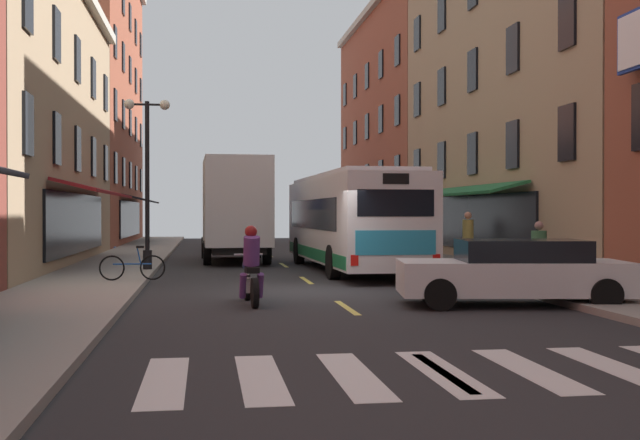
{
  "coord_description": "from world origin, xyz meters",
  "views": [
    {
      "loc": [
        -2.83,
        -19.17,
        1.93
      ],
      "look_at": [
        0.6,
        4.38,
        1.7
      ],
      "focal_mm": 44.22,
      "sensor_mm": 36.0,
      "label": 1
    }
  ],
  "objects_px": {
    "box_truck": "(235,210)",
    "pedestrian_far": "(419,236)",
    "pedestrian_mid": "(468,238)",
    "pedestrian_near": "(539,253)",
    "street_lamp_twin": "(147,175)",
    "sedan_mid": "(229,237)",
    "transit_bus": "(350,221)",
    "bicycle_near": "(132,267)",
    "sedan_near": "(514,272)",
    "motorcycle_rider": "(251,271)"
  },
  "relations": [
    {
      "from": "transit_bus",
      "to": "box_truck",
      "type": "bearing_deg",
      "value": 124.77
    },
    {
      "from": "pedestrian_near",
      "to": "pedestrian_far",
      "type": "bearing_deg",
      "value": -72.12
    },
    {
      "from": "bicycle_near",
      "to": "street_lamp_twin",
      "type": "xyz_separation_m",
      "value": [
        0.09,
        4.08,
        2.6
      ]
    },
    {
      "from": "pedestrian_mid",
      "to": "motorcycle_rider",
      "type": "bearing_deg",
      "value": 56.46
    },
    {
      "from": "motorcycle_rider",
      "to": "bicycle_near",
      "type": "xyz_separation_m",
      "value": [
        -2.85,
        4.7,
        -0.21
      ]
    },
    {
      "from": "sedan_mid",
      "to": "pedestrian_near",
      "type": "bearing_deg",
      "value": -72.95
    },
    {
      "from": "sedan_near",
      "to": "motorcycle_rider",
      "type": "relative_size",
      "value": 2.36
    },
    {
      "from": "box_truck",
      "to": "sedan_mid",
      "type": "bearing_deg",
      "value": 89.8
    },
    {
      "from": "pedestrian_near",
      "to": "motorcycle_rider",
      "type": "bearing_deg",
      "value": 30.69
    },
    {
      "from": "transit_bus",
      "to": "sedan_near",
      "type": "xyz_separation_m",
      "value": [
        1.61,
        -10.08,
        -0.96
      ]
    },
    {
      "from": "motorcycle_rider",
      "to": "pedestrian_near",
      "type": "height_order",
      "value": "pedestrian_near"
    },
    {
      "from": "box_truck",
      "to": "sedan_mid",
      "type": "relative_size",
      "value": 1.55
    },
    {
      "from": "box_truck",
      "to": "pedestrian_mid",
      "type": "xyz_separation_m",
      "value": [
        7.46,
        -5.79,
        -0.94
      ]
    },
    {
      "from": "pedestrian_near",
      "to": "street_lamp_twin",
      "type": "xyz_separation_m",
      "value": [
        -9.68,
        7.54,
        2.13
      ]
    },
    {
      "from": "transit_bus",
      "to": "motorcycle_rider",
      "type": "bearing_deg",
      "value": -112.66
    },
    {
      "from": "pedestrian_mid",
      "to": "pedestrian_far",
      "type": "height_order",
      "value": "pedestrian_mid"
    },
    {
      "from": "pedestrian_near",
      "to": "street_lamp_twin",
      "type": "bearing_deg",
      "value": -17.35
    },
    {
      "from": "sedan_mid",
      "to": "pedestrian_near",
      "type": "xyz_separation_m",
      "value": [
        6.7,
        -21.85,
        0.25
      ]
    },
    {
      "from": "sedan_near",
      "to": "bicycle_near",
      "type": "distance_m",
      "value": 10.03
    },
    {
      "from": "sedan_near",
      "to": "bicycle_near",
      "type": "relative_size",
      "value": 2.85
    },
    {
      "from": "sedan_near",
      "to": "pedestrian_near",
      "type": "xyz_separation_m",
      "value": [
        1.53,
        2.24,
        0.27
      ]
    },
    {
      "from": "transit_bus",
      "to": "pedestrian_far",
      "type": "bearing_deg",
      "value": 53.14
    },
    {
      "from": "pedestrian_mid",
      "to": "pedestrian_far",
      "type": "distance_m",
      "value": 5.59
    },
    {
      "from": "sedan_mid",
      "to": "pedestrian_near",
      "type": "relative_size",
      "value": 2.95
    },
    {
      "from": "motorcycle_rider",
      "to": "pedestrian_mid",
      "type": "xyz_separation_m",
      "value": [
        7.65,
        8.47,
        0.37
      ]
    },
    {
      "from": "box_truck",
      "to": "motorcycle_rider",
      "type": "distance_m",
      "value": 14.32
    },
    {
      "from": "sedan_mid",
      "to": "street_lamp_twin",
      "type": "relative_size",
      "value": 0.87
    },
    {
      "from": "street_lamp_twin",
      "to": "sedan_mid",
      "type": "bearing_deg",
      "value": 78.25
    },
    {
      "from": "pedestrian_near",
      "to": "pedestrian_far",
      "type": "height_order",
      "value": "pedestrian_far"
    },
    {
      "from": "sedan_mid",
      "to": "pedestrian_mid",
      "type": "distance_m",
      "value": 16.4
    },
    {
      "from": "transit_bus",
      "to": "bicycle_near",
      "type": "relative_size",
      "value": 6.7
    },
    {
      "from": "transit_bus",
      "to": "street_lamp_twin",
      "type": "xyz_separation_m",
      "value": [
        -6.55,
        -0.29,
        1.44
      ]
    },
    {
      "from": "sedan_mid",
      "to": "bicycle_near",
      "type": "relative_size",
      "value": 2.73
    },
    {
      "from": "pedestrian_mid",
      "to": "pedestrian_far",
      "type": "relative_size",
      "value": 1.12
    },
    {
      "from": "motorcycle_rider",
      "to": "pedestrian_near",
      "type": "distance_m",
      "value": 7.03
    },
    {
      "from": "transit_bus",
      "to": "pedestrian_far",
      "type": "height_order",
      "value": "transit_bus"
    },
    {
      "from": "sedan_mid",
      "to": "pedestrian_mid",
      "type": "bearing_deg",
      "value": -63.05
    },
    {
      "from": "pedestrian_near",
      "to": "street_lamp_twin",
      "type": "distance_m",
      "value": 12.45
    },
    {
      "from": "transit_bus",
      "to": "street_lamp_twin",
      "type": "distance_m",
      "value": 6.71
    },
    {
      "from": "box_truck",
      "to": "pedestrian_far",
      "type": "xyz_separation_m",
      "value": [
        7.34,
        -0.2,
        -1.05
      ]
    },
    {
      "from": "sedan_mid",
      "to": "sedan_near",
      "type": "bearing_deg",
      "value": -77.87
    },
    {
      "from": "transit_bus",
      "to": "motorcycle_rider",
      "type": "distance_m",
      "value": 9.87
    },
    {
      "from": "street_lamp_twin",
      "to": "box_truck",
      "type": "bearing_deg",
      "value": 61.75
    },
    {
      "from": "transit_bus",
      "to": "sedan_mid",
      "type": "bearing_deg",
      "value": 104.29
    },
    {
      "from": "transit_bus",
      "to": "motorcycle_rider",
      "type": "xyz_separation_m",
      "value": [
        -3.79,
        -9.07,
        -0.95
      ]
    },
    {
      "from": "pedestrian_near",
      "to": "street_lamp_twin",
      "type": "relative_size",
      "value": 0.3
    },
    {
      "from": "sedan_mid",
      "to": "motorcycle_rider",
      "type": "relative_size",
      "value": 2.26
    },
    {
      "from": "box_truck",
      "to": "street_lamp_twin",
      "type": "height_order",
      "value": "street_lamp_twin"
    },
    {
      "from": "pedestrian_near",
      "to": "sedan_near",
      "type": "bearing_deg",
      "value": 76.34
    },
    {
      "from": "transit_bus",
      "to": "pedestrian_near",
      "type": "relative_size",
      "value": 7.25
    }
  ]
}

